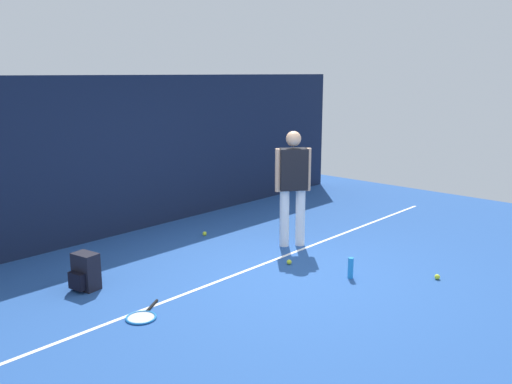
% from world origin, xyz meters
% --- Properties ---
extents(ground_plane, '(12.00, 12.00, 0.00)m').
position_xyz_m(ground_plane, '(0.00, 0.00, 0.00)').
color(ground_plane, '#234C93').
extents(back_fence, '(10.00, 0.10, 2.48)m').
position_xyz_m(back_fence, '(0.00, 3.00, 1.24)').
color(back_fence, '#141E38').
rests_on(back_fence, ground).
extents(court_line, '(9.00, 0.05, 0.00)m').
position_xyz_m(court_line, '(0.00, 0.36, 0.00)').
color(court_line, white).
rests_on(court_line, ground).
extents(tennis_player, '(0.45, 0.42, 1.70)m').
position_xyz_m(tennis_player, '(0.99, 0.58, 0.97)').
color(tennis_player, white).
rests_on(tennis_player, ground).
extents(tennis_racket, '(0.62, 0.47, 0.03)m').
position_xyz_m(tennis_racket, '(-1.98, 0.21, 0.01)').
color(tennis_racket, black).
rests_on(tennis_racket, ground).
extents(backpack, '(0.32, 0.33, 0.44)m').
position_xyz_m(backpack, '(-1.97, 1.34, 0.21)').
color(backpack, black).
rests_on(backpack, ground).
extents(tennis_ball_near_player, '(0.07, 0.07, 0.07)m').
position_xyz_m(tennis_ball_near_player, '(0.32, 0.09, 0.03)').
color(tennis_ball_near_player, '#CCE033').
rests_on(tennis_ball_near_player, ground).
extents(tennis_ball_by_fence, '(0.07, 0.07, 0.07)m').
position_xyz_m(tennis_ball_by_fence, '(0.45, 1.91, 0.03)').
color(tennis_ball_by_fence, '#CCE033').
rests_on(tennis_ball_by_fence, ground).
extents(tennis_ball_mid_court, '(0.07, 0.07, 0.07)m').
position_xyz_m(tennis_ball_mid_court, '(1.14, -1.61, 0.03)').
color(tennis_ball_mid_court, '#CCE033').
rests_on(tennis_ball_mid_court, ground).
extents(water_bottle, '(0.07, 0.07, 0.27)m').
position_xyz_m(water_bottle, '(0.45, -0.79, 0.13)').
color(water_bottle, '#268CD8').
rests_on(water_bottle, ground).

